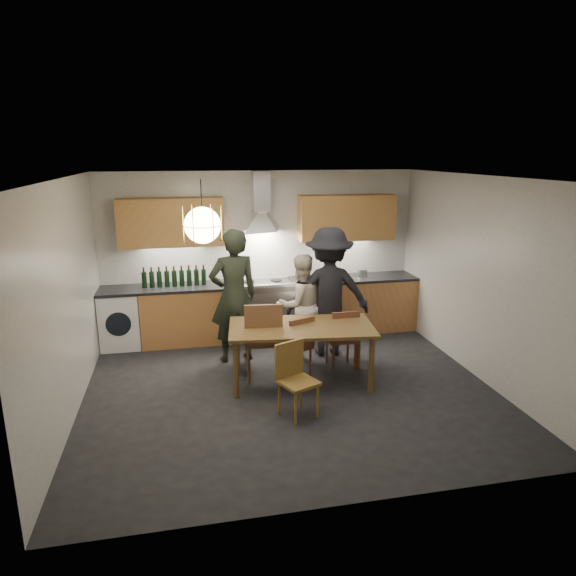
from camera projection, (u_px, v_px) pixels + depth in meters
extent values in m
plane|color=black|center=(290.00, 388.00, 6.45)|extent=(5.00, 5.00, 0.00)
cube|color=silver|center=(261.00, 253.00, 8.24)|extent=(5.00, 0.02, 2.60)
cube|color=silver|center=(350.00, 362.00, 3.99)|extent=(5.00, 0.02, 2.60)
cube|color=silver|center=(67.00, 301.00, 5.62)|extent=(0.02, 4.50, 2.60)
cube|color=silver|center=(479.00, 278.00, 6.61)|extent=(0.02, 4.50, 2.60)
cube|color=white|center=(290.00, 177.00, 5.78)|extent=(5.00, 4.50, 0.02)
cube|color=tan|center=(189.00, 315.00, 7.95)|extent=(1.45, 0.60, 0.86)
cube|color=tan|center=(352.00, 305.00, 8.48)|extent=(2.05, 0.60, 0.86)
cube|color=white|center=(121.00, 320.00, 7.75)|extent=(0.58, 0.58, 0.85)
cube|color=black|center=(168.00, 288.00, 7.77)|extent=(2.05, 0.62, 0.04)
cube|color=black|center=(353.00, 278.00, 8.36)|extent=(2.05, 0.62, 0.04)
cube|color=silver|center=(264.00, 312.00, 8.19)|extent=(0.90, 0.60, 0.80)
cube|color=black|center=(267.00, 319.00, 7.93)|extent=(0.78, 0.02, 0.42)
cube|color=slate|center=(264.00, 286.00, 8.08)|extent=(0.90, 0.60, 0.08)
cube|color=silver|center=(267.00, 286.00, 7.82)|extent=(0.90, 0.08, 0.04)
cube|color=tan|center=(171.00, 222.00, 7.66)|extent=(1.55, 0.35, 0.72)
cube|color=tan|center=(347.00, 218.00, 8.21)|extent=(1.55, 0.35, 0.72)
cube|color=silver|center=(261.00, 191.00, 7.86)|extent=(0.26, 0.22, 0.62)
cylinder|color=black|center=(202.00, 202.00, 5.55)|extent=(0.01, 0.01, 0.50)
sphere|color=#FFE0A5|center=(202.00, 225.00, 5.62)|extent=(0.40, 0.40, 0.40)
torus|color=gold|center=(202.00, 225.00, 5.62)|extent=(0.43, 0.43, 0.01)
cube|color=brown|center=(301.00, 327.00, 6.45)|extent=(1.90, 1.11, 0.04)
cylinder|color=brown|center=(236.00, 370.00, 6.12)|extent=(0.07, 0.07, 0.72)
cylinder|color=brown|center=(237.00, 347.00, 6.83)|extent=(0.07, 0.07, 0.72)
cylinder|color=brown|center=(371.00, 365.00, 6.25)|extent=(0.07, 0.07, 0.72)
cylinder|color=brown|center=(358.00, 343.00, 6.97)|extent=(0.07, 0.07, 0.72)
cube|color=brown|center=(263.00, 340.00, 6.66)|extent=(0.52, 0.52, 0.05)
cube|color=brown|center=(264.00, 325.00, 6.38)|extent=(0.48, 0.10, 0.52)
cylinder|color=brown|center=(277.00, 353.00, 6.94)|extent=(0.04, 0.04, 0.49)
cylinder|color=brown|center=(279.00, 364.00, 6.57)|extent=(0.04, 0.04, 0.49)
cylinder|color=brown|center=(248.00, 354.00, 6.90)|extent=(0.04, 0.04, 0.49)
cylinder|color=brown|center=(249.00, 366.00, 6.53)|extent=(0.04, 0.04, 0.49)
cube|color=brown|center=(294.00, 346.00, 6.76)|extent=(0.48, 0.48, 0.04)
cube|color=brown|center=(302.00, 334.00, 6.56)|extent=(0.36, 0.17, 0.41)
cylinder|color=brown|center=(298.00, 355.00, 7.02)|extent=(0.03, 0.03, 0.38)
cylinder|color=brown|center=(310.00, 362.00, 6.77)|extent=(0.03, 0.03, 0.38)
cylinder|color=brown|center=(279.00, 359.00, 6.86)|extent=(0.03, 0.03, 0.38)
cylinder|color=brown|center=(291.00, 367.00, 6.61)|extent=(0.03, 0.03, 0.38)
cube|color=brown|center=(341.00, 339.00, 7.01)|extent=(0.38, 0.38, 0.04)
cube|color=brown|center=(346.00, 327.00, 6.79)|extent=(0.38, 0.04, 0.42)
cylinder|color=brown|center=(348.00, 348.00, 7.24)|extent=(0.03, 0.03, 0.39)
cylinder|color=brown|center=(355.00, 356.00, 6.95)|extent=(0.03, 0.03, 0.39)
cylinder|color=brown|center=(327.00, 350.00, 7.18)|extent=(0.03, 0.03, 0.39)
cylinder|color=brown|center=(333.00, 358.00, 6.89)|extent=(0.03, 0.03, 0.39)
cube|color=brown|center=(298.00, 382.00, 5.69)|extent=(0.50, 0.50, 0.04)
cube|color=brown|center=(289.00, 359.00, 5.76)|extent=(0.36, 0.19, 0.41)
cylinder|color=brown|center=(296.00, 409.00, 5.54)|extent=(0.03, 0.03, 0.39)
cylinder|color=brown|center=(279.00, 398.00, 5.77)|extent=(0.03, 0.03, 0.39)
cylinder|color=brown|center=(317.00, 401.00, 5.71)|extent=(0.03, 0.03, 0.39)
cylinder|color=brown|center=(301.00, 391.00, 5.95)|extent=(0.03, 0.03, 0.39)
imported|color=black|center=(234.00, 296.00, 7.11)|extent=(0.75, 0.56, 1.89)
imported|color=beige|center=(300.00, 305.00, 7.39)|extent=(0.84, 0.72, 1.49)
imported|color=black|center=(329.00, 292.00, 7.37)|extent=(1.27, 0.82, 1.86)
imported|color=#B4B5B8|center=(341.00, 277.00, 8.21)|extent=(0.33, 0.33, 0.07)
cylinder|color=#B4B4B7|center=(362.00, 273.00, 8.39)|extent=(0.19, 0.19, 0.12)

